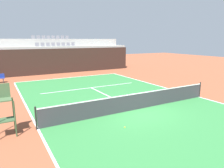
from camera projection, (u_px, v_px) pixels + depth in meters
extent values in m
plane|color=brown|center=(136.00, 110.00, 11.97)|extent=(80.00, 80.00, 0.00)
cube|color=#2D7238|center=(136.00, 110.00, 11.97)|extent=(11.00, 24.00, 0.01)
cube|color=white|center=(70.00, 78.00, 22.13)|extent=(11.00, 0.10, 0.00)
cube|color=white|center=(38.00, 129.00, 9.34)|extent=(0.10, 24.00, 0.00)
cube|color=white|center=(199.00, 97.00, 14.60)|extent=(0.10, 24.00, 0.00)
cube|color=white|center=(91.00, 88.00, 17.41)|extent=(8.26, 0.10, 0.00)
cube|color=white|center=(109.00, 97.00, 14.69)|extent=(0.10, 6.40, 0.00)
cube|color=black|center=(60.00, 61.00, 24.82)|extent=(18.67, 0.30, 2.95)
cube|color=#9E9E99|center=(57.00, 59.00, 25.94)|extent=(18.67, 2.40, 3.21)
cube|color=#9E9E99|center=(52.00, 54.00, 27.89)|extent=(18.67, 2.40, 4.09)
cube|color=slate|center=(38.00, 46.00, 24.53)|extent=(0.44, 0.44, 0.04)
cube|color=slate|center=(37.00, 44.00, 24.65)|extent=(0.44, 0.04, 0.40)
cube|color=slate|center=(43.00, 46.00, 24.84)|extent=(0.44, 0.44, 0.04)
cube|color=slate|center=(43.00, 44.00, 24.96)|extent=(0.44, 0.04, 0.40)
cube|color=slate|center=(48.00, 46.00, 25.14)|extent=(0.44, 0.44, 0.04)
cube|color=slate|center=(48.00, 44.00, 25.27)|extent=(0.44, 0.04, 0.40)
cube|color=slate|center=(54.00, 46.00, 25.45)|extent=(0.44, 0.44, 0.04)
cube|color=slate|center=(53.00, 44.00, 25.57)|extent=(0.44, 0.04, 0.40)
cube|color=slate|center=(59.00, 46.00, 25.76)|extent=(0.44, 0.44, 0.04)
cube|color=slate|center=(58.00, 44.00, 25.88)|extent=(0.44, 0.04, 0.40)
cube|color=slate|center=(64.00, 46.00, 26.07)|extent=(0.44, 0.44, 0.04)
cube|color=slate|center=(63.00, 44.00, 26.19)|extent=(0.44, 0.04, 0.40)
cube|color=slate|center=(69.00, 46.00, 26.37)|extent=(0.44, 0.44, 0.04)
cube|color=slate|center=(68.00, 44.00, 26.50)|extent=(0.44, 0.04, 0.40)
cube|color=slate|center=(74.00, 46.00, 26.68)|extent=(0.44, 0.44, 0.04)
cube|color=slate|center=(73.00, 44.00, 26.81)|extent=(0.44, 0.04, 0.40)
cube|color=slate|center=(33.00, 39.00, 26.39)|extent=(0.44, 0.44, 0.04)
cube|color=slate|center=(33.00, 37.00, 26.51)|extent=(0.44, 0.04, 0.40)
cube|color=slate|center=(39.00, 39.00, 26.69)|extent=(0.44, 0.44, 0.04)
cube|color=slate|center=(38.00, 37.00, 26.82)|extent=(0.44, 0.04, 0.40)
cube|color=slate|center=(44.00, 39.00, 27.00)|extent=(0.44, 0.44, 0.04)
cube|color=slate|center=(43.00, 37.00, 27.12)|extent=(0.44, 0.04, 0.40)
cube|color=slate|center=(49.00, 39.00, 27.31)|extent=(0.44, 0.44, 0.04)
cube|color=slate|center=(48.00, 37.00, 27.43)|extent=(0.44, 0.04, 0.40)
cube|color=slate|center=(54.00, 39.00, 27.62)|extent=(0.44, 0.44, 0.04)
cube|color=slate|center=(53.00, 37.00, 27.74)|extent=(0.44, 0.04, 0.40)
cube|color=slate|center=(58.00, 39.00, 27.92)|extent=(0.44, 0.44, 0.04)
cube|color=slate|center=(58.00, 37.00, 28.05)|extent=(0.44, 0.04, 0.40)
cube|color=slate|center=(63.00, 39.00, 28.23)|extent=(0.44, 0.44, 0.04)
cube|color=slate|center=(62.00, 37.00, 28.35)|extent=(0.44, 0.04, 0.40)
cube|color=slate|center=(67.00, 39.00, 28.54)|extent=(0.44, 0.44, 0.04)
cube|color=slate|center=(67.00, 37.00, 28.66)|extent=(0.44, 0.04, 0.40)
cylinder|color=black|center=(36.00, 118.00, 9.20)|extent=(0.08, 0.08, 1.07)
cylinder|color=black|center=(200.00, 90.00, 14.51)|extent=(0.08, 0.08, 1.07)
cube|color=#333338|center=(136.00, 102.00, 11.87)|extent=(10.90, 0.02, 0.92)
cube|color=white|center=(136.00, 94.00, 11.77)|extent=(10.90, 0.04, 0.05)
cylinder|color=#334C2D|center=(15.00, 119.00, 8.49)|extent=(0.06, 0.06, 1.55)
cylinder|color=#334C2D|center=(14.00, 115.00, 9.00)|extent=(0.06, 0.06, 1.55)
cube|color=#334C2D|center=(5.00, 120.00, 8.59)|extent=(0.70, 0.60, 0.04)
cube|color=#3F5938|center=(3.00, 100.00, 8.41)|extent=(0.60, 0.60, 0.05)
cube|color=#3F5938|center=(2.00, 91.00, 8.58)|extent=(0.60, 0.04, 0.60)
cube|color=#2D2D33|center=(3.00, 81.00, 19.37)|extent=(0.06, 0.06, 0.42)
cube|color=#2D2D33|center=(3.00, 80.00, 19.61)|extent=(0.06, 0.06, 0.42)
sphere|color=#CCE033|center=(125.00, 127.00, 9.46)|extent=(0.07, 0.07, 0.07)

